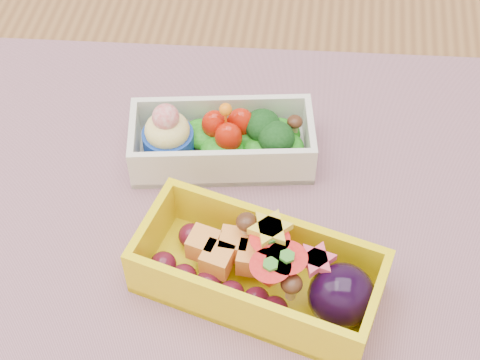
# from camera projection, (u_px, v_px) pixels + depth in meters

# --- Properties ---
(table) EXTENTS (1.20, 0.80, 0.75)m
(table) POSITION_uv_depth(u_px,v_px,m) (230.00, 308.00, 0.65)
(table) COLOR brown
(table) RESTS_ON ground
(placemat) EXTENTS (0.55, 0.44, 0.00)m
(placemat) POSITION_uv_depth(u_px,v_px,m) (230.00, 214.00, 0.59)
(placemat) COLOR gray
(placemat) RESTS_ON table
(bento_white) EXTENTS (0.16, 0.09, 0.06)m
(bento_white) POSITION_uv_depth(u_px,v_px,m) (221.00, 140.00, 0.61)
(bento_white) COLOR silver
(bento_white) RESTS_ON placemat
(bento_yellow) EXTENTS (0.19, 0.12, 0.06)m
(bento_yellow) POSITION_uv_depth(u_px,v_px,m) (263.00, 272.00, 0.53)
(bento_yellow) COLOR yellow
(bento_yellow) RESTS_ON placemat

